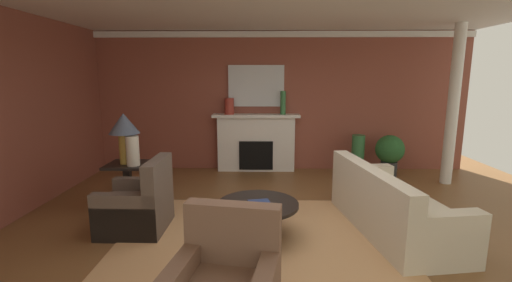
# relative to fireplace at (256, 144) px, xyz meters

# --- Properties ---
(ground_plane) EXTENTS (9.62, 9.62, 0.00)m
(ground_plane) POSITION_rel_fireplace_xyz_m (0.39, -3.10, -0.57)
(ground_plane) COLOR brown
(wall_fireplace) EXTENTS (8.00, 0.12, 2.89)m
(wall_fireplace) POSITION_rel_fireplace_xyz_m (0.39, 0.21, 0.88)
(wall_fireplace) COLOR brown
(wall_fireplace) RESTS_ON ground_plane
(crown_moulding) EXTENTS (8.00, 0.08, 0.12)m
(crown_moulding) POSITION_rel_fireplace_xyz_m (0.39, 0.13, 2.24)
(crown_moulding) COLOR white
(area_rug) EXTENTS (3.40, 2.56, 0.01)m
(area_rug) POSITION_rel_fireplace_xyz_m (0.07, -3.14, -0.56)
(area_rug) COLOR tan
(area_rug) RESTS_ON ground_plane
(fireplace) EXTENTS (1.80, 0.35, 1.20)m
(fireplace) POSITION_rel_fireplace_xyz_m (0.00, 0.00, 0.00)
(fireplace) COLOR white
(fireplace) RESTS_ON ground_plane
(mantel_mirror) EXTENTS (1.15, 0.04, 0.85)m
(mantel_mirror) POSITION_rel_fireplace_xyz_m (0.00, 0.12, 1.21)
(mantel_mirror) COLOR silver
(sofa) EXTENTS (1.19, 2.21, 0.85)m
(sofa) POSITION_rel_fireplace_xyz_m (1.77, -2.92, -0.27)
(sofa) COLOR beige
(sofa) RESTS_ON ground_plane
(armchair_near_window) EXTENTS (0.81, 0.81, 0.95)m
(armchair_near_window) POSITION_rel_fireplace_xyz_m (-1.48, -2.94, -0.26)
(armchair_near_window) COLOR brown
(armchair_near_window) RESTS_ON ground_plane
(coffee_table) EXTENTS (1.00, 1.00, 0.45)m
(coffee_table) POSITION_rel_fireplace_xyz_m (0.07, -3.14, -0.23)
(coffee_table) COLOR black
(coffee_table) RESTS_ON ground_plane
(side_table) EXTENTS (0.56, 0.56, 0.70)m
(side_table) POSITION_rel_fireplace_xyz_m (-1.89, -2.20, -0.17)
(side_table) COLOR black
(side_table) RESTS_ON ground_plane
(table_lamp) EXTENTS (0.44, 0.44, 0.75)m
(table_lamp) POSITION_rel_fireplace_xyz_m (-1.89, -2.20, 0.66)
(table_lamp) COLOR #B28E38
(table_lamp) RESTS_ON side_table
(vase_mantel_left) EXTENTS (0.19, 0.19, 0.33)m
(vase_mantel_left) POSITION_rel_fireplace_xyz_m (-0.55, -0.05, 0.80)
(vase_mantel_left) COLOR #9E3328
(vase_mantel_left) RESTS_ON fireplace
(vase_tall_corner) EXTENTS (0.25, 0.25, 0.81)m
(vase_tall_corner) POSITION_rel_fireplace_xyz_m (2.06, -0.30, -0.16)
(vase_tall_corner) COLOR #33703D
(vase_tall_corner) RESTS_ON ground_plane
(vase_on_side_table) EXTENTS (0.18, 0.18, 0.43)m
(vase_on_side_table) POSITION_rel_fireplace_xyz_m (-1.74, -2.32, 0.35)
(vase_on_side_table) COLOR beige
(vase_on_side_table) RESTS_ON side_table
(vase_mantel_right) EXTENTS (0.11, 0.11, 0.48)m
(vase_mantel_right) POSITION_rel_fireplace_xyz_m (0.55, -0.05, 0.87)
(vase_mantel_right) COLOR #33703D
(vase_mantel_right) RESTS_ON fireplace
(book_red_cover) EXTENTS (0.29, 0.22, 0.04)m
(book_red_cover) POSITION_rel_fireplace_xyz_m (0.08, -3.21, -0.10)
(book_red_cover) COLOR navy
(book_red_cover) RESTS_ON coffee_table
(potted_plant) EXTENTS (0.56, 0.56, 0.83)m
(potted_plant) POSITION_rel_fireplace_xyz_m (2.66, -0.40, -0.08)
(potted_plant) COLOR #333333
(potted_plant) RESTS_ON ground_plane
(column_white) EXTENTS (0.20, 0.20, 2.89)m
(column_white) POSITION_rel_fireplace_xyz_m (3.57, -0.84, 0.88)
(column_white) COLOR white
(column_white) RESTS_ON ground_plane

